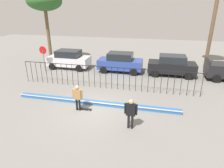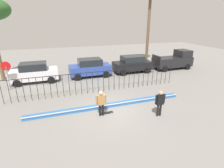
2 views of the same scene
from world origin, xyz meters
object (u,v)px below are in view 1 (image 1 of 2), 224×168
object	(u,v)px
parked_car_blue	(120,62)
parked_car_black	(172,65)
camera_operator	(131,111)
stop_sign	(43,55)
palm_tree_short	(44,2)
skateboard	(85,109)
parked_car_white	(69,59)
skateboarder	(78,96)

from	to	relation	value
parked_car_blue	parked_car_black	world-z (taller)	same
camera_operator	parked_car_blue	bearing A→B (deg)	-66.23
stop_sign	palm_tree_short	distance (m)	6.05
parked_car_black	skateboard	bearing A→B (deg)	-126.57
skateboard	camera_operator	distance (m)	3.44
parked_car_white	stop_sign	xyz separation A→B (m)	(-1.92, -1.54, 0.64)
camera_operator	palm_tree_short	xyz separation A→B (m)	(-10.92, 11.20, 5.49)
skateboarder	parked_car_blue	world-z (taller)	parked_car_blue
camera_operator	parked_car_white	xyz separation A→B (m)	(-7.80, 9.40, -0.05)
stop_sign	parked_car_white	bearing A→B (deg)	38.75
skateboard	parked_car_blue	size ratio (longest dim) A/B	0.19
skateboard	palm_tree_short	distance (m)	14.20
parked_car_white	stop_sign	size ratio (longest dim) A/B	1.72
skateboarder	palm_tree_short	world-z (taller)	palm_tree_short
skateboarder	skateboard	distance (m)	1.03
skateboard	camera_operator	size ratio (longest dim) A/B	0.47
skateboard	parked_car_white	xyz separation A→B (m)	(-4.77, 8.09, 0.91)
camera_operator	parked_car_black	distance (m)	9.78
parked_car_white	palm_tree_short	bearing A→B (deg)	148.85
parked_car_white	stop_sign	world-z (taller)	stop_sign
parked_car_black	stop_sign	distance (m)	12.36
stop_sign	parked_car_blue	bearing A→B (deg)	12.06
camera_operator	skateboard	bearing A→B (deg)	-13.81
camera_operator	parked_car_blue	xyz separation A→B (m)	(-2.36, 9.43, -0.05)
parked_car_white	parked_car_black	bearing A→B (deg)	-0.91
parked_car_black	skateboarder	bearing A→B (deg)	-128.03
parked_car_white	parked_car_blue	distance (m)	5.44
parked_car_blue	camera_operator	bearing A→B (deg)	-73.16
camera_operator	stop_sign	xyz separation A→B (m)	(-9.72, 7.86, 0.59)
parked_car_white	palm_tree_short	xyz separation A→B (m)	(-3.12, 1.80, 5.54)
skateboarder	stop_sign	size ratio (longest dim) A/B	0.66
camera_operator	parked_car_black	world-z (taller)	parked_car_black
skateboarder	skateboard	xyz separation A→B (m)	(0.40, 0.13, -0.94)
skateboard	parked_car_white	world-z (taller)	parked_car_white
skateboard	parked_car_black	bearing A→B (deg)	64.79
stop_sign	palm_tree_short	bearing A→B (deg)	109.76
camera_operator	parked_car_blue	world-z (taller)	parked_car_blue
parked_car_black	stop_sign	world-z (taller)	stop_sign
skateboarder	parked_car_white	xyz separation A→B (m)	(-4.37, 8.21, -0.02)
skateboarder	parked_car_blue	xyz separation A→B (m)	(1.07, 8.24, -0.02)
camera_operator	skateboarder	bearing A→B (deg)	-9.42
parked_car_blue	palm_tree_short	bearing A→B (deg)	171.12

